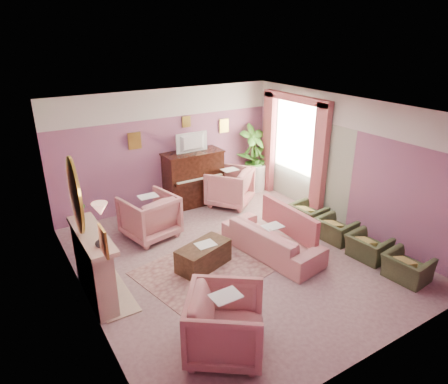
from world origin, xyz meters
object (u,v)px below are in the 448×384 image
olive_chair_a (408,264)px  side_table (255,177)px  television (193,141)px  floral_armchair_front (226,321)px  olive_chair_b (369,244)px  olive_chair_c (336,226)px  piano (193,179)px  sofa (272,234)px  olive_chair_d (308,212)px  coffee_table (203,256)px  floral_armchair_left (149,214)px  floral_armchair_right (230,185)px

olive_chair_a → side_table: bearing=86.8°
television → floral_armchair_front: bearing=-113.3°
olive_chair_b → television: bearing=111.8°
television → olive_chair_c: television is taller
piano → sofa: 2.93m
television → olive_chair_d: 3.09m
coffee_table → olive_chair_a: olive_chair_a is taller
olive_chair_d → side_table: side_table is taller
television → sofa: television is taller
olive_chair_d → side_table: size_ratio=1.03×
piano → television: television is taller
olive_chair_a → olive_chair_d: same height
olive_chair_c → coffee_table: bearing=168.8°
floral_armchair_front → side_table: bearing=50.2°
piano → olive_chair_a: size_ratio=1.95×
floral_armchair_left → olive_chair_a: 4.94m
floral_armchair_left → floral_armchair_right: same height
olive_chair_b → olive_chair_d: size_ratio=1.00×
floral_armchair_left → floral_armchair_right: (2.29, 0.51, 0.00)m
piano → olive_chair_c: size_ratio=1.95×
television → floral_armchair_left: (-1.57, -0.97, -1.09)m
piano → olive_chair_c: piano is taller
coffee_table → floral_armchair_front: size_ratio=0.98×
sofa → olive_chair_d: sofa is taller
olive_chair_c → olive_chair_d: 0.82m
piano → floral_armchair_right: piano is taller
floral_armchair_front → olive_chair_d: size_ratio=1.42×
floral_armchair_left → olive_chair_d: bearing=-23.1°
floral_armchair_front → side_table: floral_armchair_front is taller
floral_armchair_left → coffee_table: bearing=-77.2°
olive_chair_a → side_table: size_ratio=1.03×
floral_armchair_front → olive_chair_c: bearing=21.8°
sofa → olive_chair_a: 2.39m
sofa → side_table: 3.35m
olive_chair_b → side_table: side_table is taller
olive_chair_a → olive_chair_b: size_ratio=1.00×
television → side_table: television is taller
sofa → olive_chair_b: 1.81m
olive_chair_c → olive_chair_a: bearing=-90.0°
coffee_table → side_table: size_ratio=1.43×
floral_armchair_left → olive_chair_a: bearing=-50.4°
floral_armchair_front → olive_chair_c: 3.82m
olive_chair_a → olive_chair_c: size_ratio=1.00×
side_table → sofa: bearing=-120.6°
olive_chair_b → olive_chair_c: bearing=90.0°
television → side_table: size_ratio=1.14×
coffee_table → floral_armchair_left: bearing=102.8°
television → floral_armchair_left: size_ratio=0.79×
floral_armchair_front → olive_chair_d: (3.54, 2.23, -0.20)m
olive_chair_b → floral_armchair_left: bearing=136.5°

